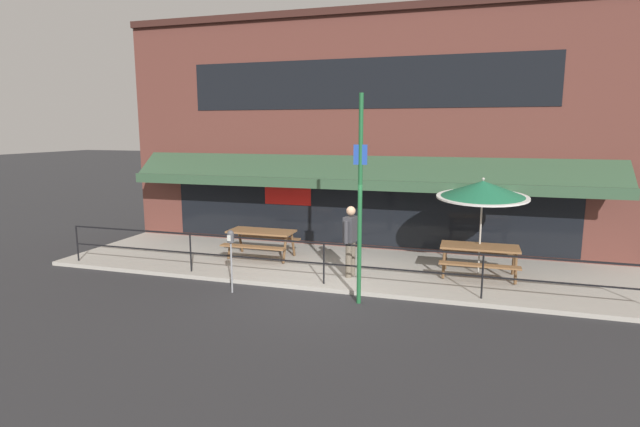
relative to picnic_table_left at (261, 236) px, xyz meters
The scene contains 10 objects.
ground_plane 3.16m from the picnic_table_left, 41.55° to the right, with size 120.00×120.00×0.00m, color #2D2D30.
patio_deck 2.39m from the picnic_table_left, ahead, with size 15.00×4.00×0.10m, color #ADA89E.
restaurant_building 4.20m from the picnic_table_left, 43.48° to the left, with size 15.00×1.60×6.97m.
patio_railing 2.89m from the picnic_table_left, 37.09° to the right, with size 13.84×0.04×0.97m.
picnic_table_left is the anchor object (origin of this frame).
picnic_table_centre 5.70m from the picnic_table_left, ahead, with size 1.80×1.42×0.76m.
patio_umbrella_centre 5.89m from the picnic_table_left, ahead, with size 2.14×2.14×2.38m.
pedestrian_walking 2.94m from the picnic_table_left, 19.88° to the right, with size 0.31×0.61×1.71m.
parking_meter_near 2.72m from the picnic_table_left, 80.70° to the right, with size 0.15×0.16×1.42m.
street_sign_pole 4.39m from the picnic_table_left, 37.15° to the right, with size 0.28×0.09×4.31m.
Camera 1 is at (3.13, -10.26, 3.62)m, focal length 28.00 mm.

